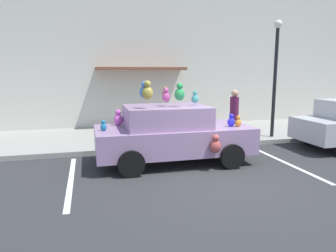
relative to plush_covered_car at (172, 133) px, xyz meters
name	(u,v)px	position (x,y,z in m)	size (l,w,h in m)	color
ground_plane	(221,182)	(0.67, -1.77, -0.80)	(60.00, 60.00, 0.00)	#2D2D30
sidewalk	(166,135)	(0.67, 3.23, -0.73)	(24.00, 4.00, 0.15)	gray
storefront_building	(154,53)	(0.66, 5.38, 2.39)	(24.00, 1.25, 6.40)	beige
parking_stripe_front	(285,162)	(2.98, -0.77, -0.80)	(0.12, 3.60, 0.01)	silver
parking_stripe_rear	(71,180)	(-2.59, -0.77, -0.80)	(0.12, 3.60, 0.01)	silver
plush_covered_car	(172,133)	(0.00, 0.00, 0.00)	(4.12, 2.14, 2.23)	#97779F
teddy_bear_on_sidewalk	(181,131)	(0.91, 2.10, -0.37)	(0.32, 0.27, 0.62)	brown
street_lamp_post	(276,67)	(4.17, 1.73, 1.79)	(0.28, 0.28, 4.00)	black
pedestrian_near_shopfront	(234,114)	(2.91, 2.22, 0.13)	(0.31, 0.31, 1.65)	#5B1C43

